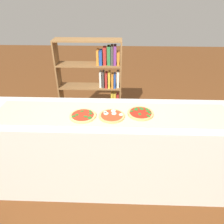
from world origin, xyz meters
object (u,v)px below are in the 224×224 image
(pizza_spinach_0, at_px, (83,116))
(bookshelf, at_px, (99,86))
(pizza_spinach_2, at_px, (141,113))
(pizza_mozzarella_1, at_px, (112,116))

(pizza_spinach_0, xyz_separation_m, bookshelf, (0.04, 1.17, -0.24))
(pizza_spinach_0, bearing_deg, pizza_spinach_2, 6.83)
(pizza_mozzarella_1, xyz_separation_m, bookshelf, (-0.22, 1.16, -0.24))
(pizza_mozzarella_1, relative_size, bookshelf, 0.18)
(pizza_spinach_2, height_order, bookshelf, bookshelf)
(pizza_mozzarella_1, distance_m, pizza_spinach_2, 0.27)
(bookshelf, bearing_deg, pizza_spinach_0, -92.01)
(pizza_mozzarella_1, height_order, pizza_spinach_2, pizza_spinach_2)
(pizza_spinach_0, bearing_deg, bookshelf, 87.99)
(pizza_spinach_2, xyz_separation_m, bookshelf, (-0.48, 1.11, -0.24))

